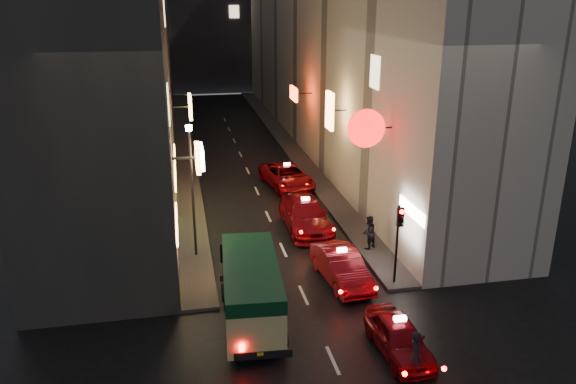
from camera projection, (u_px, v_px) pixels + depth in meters
building_left at (127, 35)px, 42.40m from camera, size 7.41×52.00×18.00m
building_right at (331, 32)px, 45.36m from camera, size 8.12×52.00×18.00m
building_far at (207, 3)px, 72.87m from camera, size 30.00×10.00×22.00m
sidewalk_left at (185, 147)px, 46.03m from camera, size 1.50×52.00×0.15m
sidewalk_right at (286, 142)px, 47.60m from camera, size 1.50×52.00×0.15m
minibus at (251, 285)px, 20.81m from camera, size 2.39×5.85×2.46m
taxi_near at (399, 334)px, 19.24m from camera, size 2.05×4.66×1.63m
taxi_second at (341, 264)px, 24.09m from camera, size 2.62×5.33×1.81m
taxi_third at (305, 212)px, 29.67m from camera, size 2.40×5.82×2.02m
taxi_far at (287, 175)px, 36.17m from camera, size 3.07×5.65×1.87m
pedestrian_crossing at (416, 353)px, 17.81m from camera, size 0.45×0.67×1.98m
pedestrian_sidewalk at (369, 230)px, 26.91m from camera, size 0.83×0.74×1.87m
traffic_light at (399, 228)px, 23.05m from camera, size 0.26×0.43×3.50m
lamp_post at (192, 183)px, 25.39m from camera, size 0.28×0.28×6.22m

